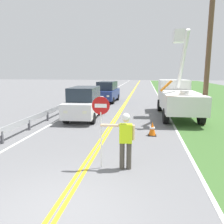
% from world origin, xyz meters
% --- Properties ---
extents(ground_plane, '(160.00, 160.00, 0.00)m').
position_xyz_m(ground_plane, '(0.00, 0.00, 0.00)').
color(ground_plane, slate).
extents(centerline_yellow_left, '(0.11, 110.00, 0.01)m').
position_xyz_m(centerline_yellow_left, '(-0.09, 20.00, 0.01)').
color(centerline_yellow_left, yellow).
rests_on(centerline_yellow_left, ground).
extents(centerline_yellow_right, '(0.11, 110.00, 0.01)m').
position_xyz_m(centerline_yellow_right, '(0.09, 20.00, 0.01)').
color(centerline_yellow_right, yellow).
rests_on(centerline_yellow_right, ground).
extents(edge_line_right, '(0.12, 110.00, 0.01)m').
position_xyz_m(edge_line_right, '(3.60, 20.00, 0.01)').
color(edge_line_right, silver).
rests_on(edge_line_right, ground).
extents(edge_line_left, '(0.12, 110.00, 0.01)m').
position_xyz_m(edge_line_left, '(-3.60, 20.00, 0.01)').
color(edge_line_left, silver).
rests_on(edge_line_left, ground).
extents(flagger_worker, '(1.09, 0.27, 1.83)m').
position_xyz_m(flagger_worker, '(1.31, 2.41, 1.05)').
color(flagger_worker, '#474238').
rests_on(flagger_worker, ground).
extents(stop_sign_paddle, '(0.56, 0.04, 2.33)m').
position_xyz_m(stop_sign_paddle, '(0.55, 2.35, 1.71)').
color(stop_sign_paddle, silver).
rests_on(stop_sign_paddle, ground).
extents(utility_bucket_truck, '(2.67, 6.85, 5.82)m').
position_xyz_m(utility_bucket_truck, '(4.14, 11.63, 1.43)').
color(utility_bucket_truck, silver).
rests_on(utility_bucket_truck, ground).
extents(oncoming_suv_nearest, '(2.04, 4.66, 2.10)m').
position_xyz_m(oncoming_suv_nearest, '(-2.04, 9.71, 1.06)').
color(oncoming_suv_nearest, silver).
rests_on(oncoming_suv_nearest, ground).
extents(oncoming_suv_second, '(2.08, 4.68, 2.10)m').
position_xyz_m(oncoming_suv_second, '(-1.95, 18.11, 1.06)').
color(oncoming_suv_second, navy).
rests_on(oncoming_suv_second, ground).
extents(utility_pole_near, '(1.80, 0.28, 8.50)m').
position_xyz_m(utility_pole_near, '(5.35, 9.13, 4.43)').
color(utility_pole_near, brown).
rests_on(utility_pole_near, ground).
extents(traffic_cone_lead, '(0.40, 0.40, 0.70)m').
position_xyz_m(traffic_cone_lead, '(2.29, 6.35, 0.34)').
color(traffic_cone_lead, orange).
rests_on(traffic_cone_lead, ground).
extents(guardrail_left_shoulder, '(0.10, 32.00, 0.71)m').
position_xyz_m(guardrail_left_shoulder, '(-4.20, 14.41, 0.52)').
color(guardrail_left_shoulder, '#9EA0A3').
rests_on(guardrail_left_shoulder, ground).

